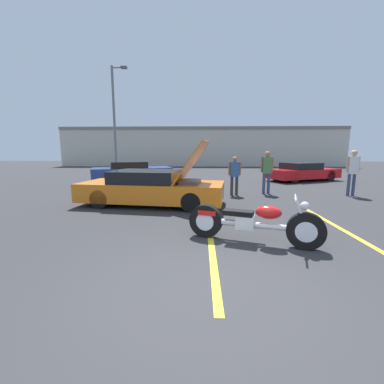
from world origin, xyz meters
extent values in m
plane|color=#2D2D30|center=(0.00, 0.00, 0.00)|extent=(80.00, 80.00, 0.00)
cube|color=yellow|center=(0.11, 2.34, 0.00)|extent=(0.12, 5.53, 0.01)
cube|color=yellow|center=(3.23, 2.34, 0.00)|extent=(0.12, 5.53, 0.01)
cube|color=beige|center=(0.00, 27.87, 2.20)|extent=(32.00, 4.00, 4.40)
cube|color=slate|center=(0.00, 27.87, 4.25)|extent=(32.00, 4.20, 0.30)
cylinder|color=slate|center=(-6.68, 16.79, 3.98)|extent=(0.18, 0.18, 7.97)
cylinder|color=slate|center=(-6.23, 16.79, 7.82)|extent=(0.90, 0.10, 0.10)
cube|color=#4C4C51|center=(-5.78, 16.79, 7.82)|extent=(0.44, 0.28, 0.16)
cylinder|color=black|center=(1.87, 1.66, 0.35)|extent=(0.72, 0.38, 0.71)
cylinder|color=black|center=(0.01, 2.30, 0.35)|extent=(0.72, 0.38, 0.71)
cylinder|color=silver|center=(1.87, 1.66, 0.35)|extent=(0.42, 0.29, 0.39)
cylinder|color=silver|center=(0.01, 2.30, 0.35)|extent=(0.42, 0.29, 0.39)
cylinder|color=silver|center=(0.94, 1.98, 0.37)|extent=(1.62, 0.66, 0.12)
cube|color=silver|center=(0.80, 2.03, 0.41)|extent=(0.42, 0.34, 0.28)
ellipsoid|color=red|center=(1.22, 1.89, 0.65)|extent=(0.57, 0.43, 0.26)
cube|color=black|center=(0.66, 2.08, 0.59)|extent=(0.65, 0.44, 0.10)
cube|color=red|center=(0.05, 2.28, 0.55)|extent=(0.44, 0.33, 0.10)
cylinder|color=silver|center=(1.77, 1.69, 0.68)|extent=(0.31, 0.17, 0.63)
cylinder|color=silver|center=(1.66, 1.73, 0.97)|extent=(0.26, 0.67, 0.04)
sphere|color=silver|center=(1.82, 1.68, 0.83)|extent=(0.16, 0.16, 0.16)
cylinder|color=silver|center=(0.55, 2.23, 0.31)|extent=(1.24, 0.50, 0.09)
cube|color=orange|center=(-1.76, 5.53, 0.47)|extent=(4.99, 2.49, 0.61)
cube|color=black|center=(-1.95, 5.55, 0.97)|extent=(2.36, 1.95, 0.40)
cylinder|color=black|center=(-0.40, 4.51, 0.30)|extent=(0.63, 0.30, 0.60)
cylinder|color=black|center=(-0.18, 6.14, 0.30)|extent=(0.63, 0.30, 0.60)
cylinder|color=black|center=(-3.34, 4.91, 0.30)|extent=(0.63, 0.30, 0.60)
cylinder|color=black|center=(-3.12, 6.54, 0.30)|extent=(0.63, 0.30, 0.60)
cube|color=orange|center=(-0.40, 5.34, 1.46)|extent=(1.21, 1.83, 1.39)
cube|color=#4C4C51|center=(-0.45, 5.35, 0.73)|extent=(0.73, 1.09, 0.28)
cube|color=red|center=(6.08, 12.72, 0.45)|extent=(4.73, 3.38, 0.54)
cube|color=black|center=(5.92, 12.65, 0.91)|extent=(2.45, 2.25, 0.38)
cylinder|color=black|center=(7.63, 12.56, 0.32)|extent=(0.68, 0.46, 0.65)
cylinder|color=black|center=(7.01, 13.97, 0.32)|extent=(0.68, 0.46, 0.65)
cylinder|color=black|center=(5.14, 11.46, 0.32)|extent=(0.68, 0.46, 0.65)
cylinder|color=black|center=(4.52, 12.88, 0.32)|extent=(0.68, 0.46, 0.65)
cube|color=navy|center=(-4.19, 12.10, 0.50)|extent=(4.89, 3.26, 0.63)
cube|color=black|center=(-4.36, 12.04, 1.00)|extent=(2.48, 2.24, 0.36)
cylinder|color=black|center=(-2.59, 11.83, 0.34)|extent=(0.71, 0.44, 0.67)
cylinder|color=black|center=(-3.14, 13.34, 0.34)|extent=(0.71, 0.44, 0.67)
cylinder|color=black|center=(-5.24, 10.87, 0.34)|extent=(0.71, 0.44, 0.67)
cylinder|color=black|center=(-5.78, 12.38, 0.34)|extent=(0.71, 0.44, 0.67)
cylinder|color=#333338|center=(1.18, 7.51, 0.39)|extent=(0.12, 0.12, 0.77)
cylinder|color=#333338|center=(1.38, 7.51, 0.39)|extent=(0.12, 0.12, 0.77)
cube|color=#335B93|center=(1.28, 7.51, 1.08)|extent=(0.36, 0.20, 0.61)
cylinder|color=#9E704C|center=(1.06, 7.51, 1.11)|extent=(0.08, 0.08, 0.55)
cylinder|color=#9E704C|center=(1.50, 7.51, 1.11)|extent=(0.08, 0.08, 0.55)
sphere|color=#9E704C|center=(1.28, 7.51, 1.48)|extent=(0.21, 0.21, 0.21)
cylinder|color=#38476B|center=(5.89, 7.50, 0.45)|extent=(0.12, 0.12, 0.90)
cylinder|color=#38476B|center=(6.09, 7.50, 0.45)|extent=(0.12, 0.12, 0.90)
cube|color=white|center=(5.99, 7.50, 1.25)|extent=(0.36, 0.20, 0.71)
cylinder|color=tan|center=(5.77, 7.50, 1.29)|extent=(0.08, 0.08, 0.64)
cylinder|color=tan|center=(6.21, 7.50, 1.29)|extent=(0.08, 0.08, 0.64)
sphere|color=tan|center=(5.99, 7.50, 1.73)|extent=(0.24, 0.24, 0.24)
cylinder|color=#38476B|center=(2.57, 7.85, 0.44)|extent=(0.12, 0.12, 0.87)
cylinder|color=#38476B|center=(2.77, 7.85, 0.44)|extent=(0.12, 0.12, 0.87)
cube|color=#4C7F47|center=(2.67, 7.85, 1.22)|extent=(0.36, 0.20, 0.69)
cylinder|color=#9E704C|center=(2.45, 7.85, 1.25)|extent=(0.08, 0.08, 0.62)
cylinder|color=#9E704C|center=(2.89, 7.85, 1.25)|extent=(0.08, 0.08, 0.62)
sphere|color=#9E704C|center=(2.67, 7.85, 1.68)|extent=(0.24, 0.24, 0.24)
camera|label=1|loc=(-0.11, -3.03, 1.85)|focal=24.00mm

